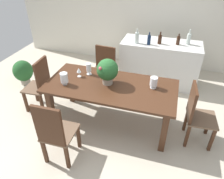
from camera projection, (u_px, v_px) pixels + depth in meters
The scene contains 19 objects.
ground_plane at pixel (109, 125), 3.67m from camera, with size 7.04×7.04×0.00m, color #BCB29E.
back_wall at pixel (142, 11), 5.00m from camera, with size 6.40×0.10×2.60m, color beige.
dining_table at pixel (111, 91), 3.37m from camera, with size 2.04×0.96×0.76m.
chair_head_end at pixel (40, 83), 3.75m from camera, with size 0.42×0.43×1.02m.
chair_far_left at pixel (104, 67), 4.32m from camera, with size 0.50×0.45×0.94m.
chair_near_left at pixel (55, 132), 2.76m from camera, with size 0.42×0.46×1.04m.
chair_foot_end at pixel (196, 113), 3.11m from camera, with size 0.45×0.46×0.97m.
flower_centerpiece at pixel (107, 70), 3.23m from camera, with size 0.33×0.33×0.41m.
crystal_vase_left at pixel (64, 78), 3.27m from camera, with size 0.12×0.12×0.20m.
crystal_vase_center_near at pixel (154, 82), 3.19m from camera, with size 0.11×0.11×0.18m.
crystal_vase_right at pixel (89, 68), 3.53m from camera, with size 0.09×0.09×0.20m.
wine_glass at pixel (79, 70), 3.47m from camera, with size 0.07×0.07×0.16m.
kitchen_counter at pixel (159, 63), 4.61m from camera, with size 1.63×0.68×0.93m, color silver.
wine_bottle_amber at pixel (137, 38), 4.27m from camera, with size 0.08×0.08×0.29m.
wine_bottle_green at pixel (189, 39), 4.21m from camera, with size 0.08×0.08×0.30m.
wine_bottle_clear at pixel (160, 39), 4.25m from camera, with size 0.08×0.08×0.24m.
wine_bottle_tall at pixel (149, 40), 4.21m from camera, with size 0.07×0.07×0.25m.
wine_bottle_dark at pixel (178, 40), 4.22m from camera, with size 0.07×0.07×0.22m.
potted_plant_floor at pixel (23, 71), 4.62m from camera, with size 0.42×0.42×0.55m.
Camera 1 is at (0.83, -2.57, 2.56)m, focal length 34.01 mm.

